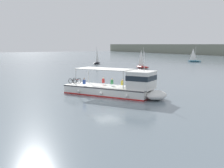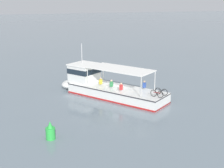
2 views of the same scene
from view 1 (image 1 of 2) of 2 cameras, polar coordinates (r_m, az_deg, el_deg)
The scene contains 6 objects.
ground_plane at distance 32.34m, azimuth -1.08°, elevation -2.86°, with size 400.00×400.00×0.00m, color slate.
ferry_main at distance 33.29m, azimuth 1.52°, elevation -0.78°, with size 12.42×9.34×5.32m.
sailboat_horizon_east at distance 89.25m, azimuth -3.07°, elevation 4.43°, with size 4.35×4.41×5.40m.
sailboat_far_right at distance 73.20m, azimuth 6.13°, elevation 3.61°, with size 4.89×1.75×5.40m.
sailboat_far_left at distance 102.89m, azimuth 16.24°, elevation 4.59°, with size 3.95×4.71×5.40m.
channel_buoy at distance 44.50m, azimuth 4.38°, elevation 0.84°, with size 0.70×0.70×1.40m.
Camera 1 is at (28.16, -14.68, 6.10)m, focal length 45.42 mm.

